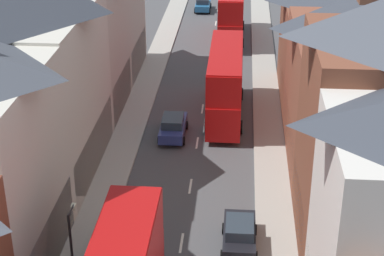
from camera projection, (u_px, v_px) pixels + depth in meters
pavement_left at (142, 96)px, 52.95m from camera, size 2.20×104.00×0.14m
pavement_right at (266, 100)px, 52.23m from camera, size 2.20×104.00×0.14m
centre_line_dashes at (202, 109)px, 50.82m from camera, size 0.14×97.80×0.01m
double_decker_bus_mid_street at (231, 12)px, 66.05m from camera, size 2.74×10.80×5.30m
double_decker_bus_far_approaching at (225, 82)px, 48.41m from camera, size 2.74×10.80×5.30m
car_near_blue at (173, 126)px, 46.00m from camera, size 1.90×4.19×1.63m
car_near_silver at (118, 246)px, 32.97m from camera, size 1.90×4.23×1.68m
car_parked_left_a at (203, 4)px, 76.88m from camera, size 1.90×4.02×1.57m
car_parked_right_a at (239, 234)px, 33.88m from camera, size 1.90×3.97×1.70m
street_lamp at (73, 256)px, 28.30m from camera, size 0.20×1.12×5.50m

